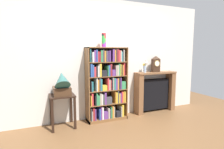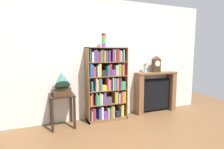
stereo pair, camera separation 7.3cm
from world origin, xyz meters
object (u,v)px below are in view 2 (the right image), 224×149
(gramophone, at_px, (62,84))
(mantel_clock, at_px, (156,64))
(bookshelf, at_px, (106,85))
(cup_stack, at_px, (104,40))
(side_table_left, at_px, (62,103))
(fireplace_mantel, at_px, (155,92))
(flower_vase, at_px, (145,67))

(gramophone, distance_m, mantel_clock, 2.25)
(bookshelf, relative_size, cup_stack, 5.38)
(side_table_left, height_order, mantel_clock, mantel_clock)
(mantel_clock, bearing_deg, fireplace_mantel, 73.28)
(mantel_clock, bearing_deg, gramophone, -176.44)
(cup_stack, bearing_deg, gramophone, -172.68)
(cup_stack, relative_size, side_table_left, 0.45)
(cup_stack, relative_size, fireplace_mantel, 0.27)
(mantel_clock, bearing_deg, bookshelf, -178.20)
(cup_stack, height_order, gramophone, cup_stack)
(cup_stack, distance_m, gramophone, 1.23)
(cup_stack, relative_size, mantel_clock, 0.75)
(bookshelf, distance_m, fireplace_mantel, 1.33)
(flower_vase, bearing_deg, gramophone, -175.84)
(cup_stack, distance_m, side_table_left, 1.53)
(bookshelf, xyz_separation_m, side_table_left, (-0.94, -0.04, -0.30))
(cup_stack, xyz_separation_m, side_table_left, (-0.89, -0.06, -1.24))
(gramophone, bearing_deg, flower_vase, 4.16)
(flower_vase, bearing_deg, fireplace_mantel, 4.40)
(cup_stack, height_order, fireplace_mantel, cup_stack)
(bookshelf, relative_size, flower_vase, 5.07)
(cup_stack, height_order, mantel_clock, cup_stack)
(bookshelf, xyz_separation_m, cup_stack, (-0.05, 0.02, 0.94))
(bookshelf, xyz_separation_m, flower_vase, (0.99, 0.04, 0.36))
(side_table_left, height_order, gramophone, gramophone)
(mantel_clock, bearing_deg, flower_vase, 179.81)
(fireplace_mantel, xyz_separation_m, flower_vase, (-0.31, -0.02, 0.64))
(bookshelf, relative_size, gramophone, 2.97)
(fireplace_mantel, height_order, mantel_clock, mantel_clock)
(cup_stack, bearing_deg, side_table_left, -176.19)
(bookshelf, bearing_deg, side_table_left, -177.37)
(bookshelf, xyz_separation_m, fireplace_mantel, (1.30, 0.07, -0.28))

